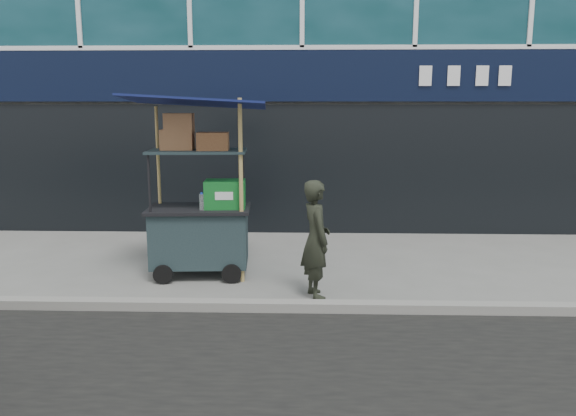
{
  "coord_description": "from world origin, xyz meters",
  "views": [
    {
      "loc": [
        0.07,
        -6.49,
        2.42
      ],
      "look_at": [
        -0.17,
        1.2,
        0.98
      ],
      "focal_mm": 35.0,
      "sensor_mm": 36.0,
      "label": 1
    }
  ],
  "objects": [
    {
      "name": "vendor_cart",
      "position": [
        -1.4,
        1.19,
        0.89
      ],
      "size": [
        1.97,
        1.45,
        2.55
      ],
      "rotation": [
        0.0,
        0.0,
        0.06
      ],
      "color": "#1B292E",
      "rests_on": "ground"
    },
    {
      "name": "curb",
      "position": [
        0.0,
        -0.2,
        0.06
      ],
      "size": [
        80.0,
        0.18,
        0.12
      ],
      "primitive_type": "cube",
      "color": "gray",
      "rests_on": "ground"
    },
    {
      "name": "vendor_man",
      "position": [
        0.21,
        0.33,
        0.75
      ],
      "size": [
        0.5,
        0.63,
        1.5
      ],
      "primitive_type": "imported",
      "rotation": [
        0.0,
        0.0,
        1.87
      ],
      "color": "black",
      "rests_on": "ground"
    },
    {
      "name": "ground",
      "position": [
        0.0,
        0.0,
        0.0
      ],
      "size": [
        80.0,
        80.0,
        0.0
      ],
      "primitive_type": "plane",
      "color": "slate",
      "rests_on": "ground"
    }
  ]
}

